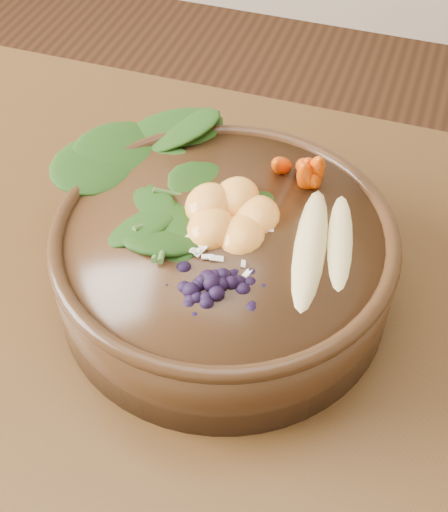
{
  "coord_description": "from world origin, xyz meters",
  "views": [
    {
      "loc": [
        0.3,
        -0.25,
        1.25
      ],
      "look_at": [
        0.17,
        0.14,
        0.8
      ],
      "focal_mm": 50.0,
      "sensor_mm": 36.0,
      "label": 1
    }
  ],
  "objects_px": {
    "kale_heap": "(188,159)",
    "blueberry_pile": "(211,269)",
    "banana_halves": "(327,232)",
    "stoneware_bowl": "(224,264)",
    "mandarin_cluster": "(231,204)",
    "carrot_cluster": "(303,144)",
    "dining_table": "(3,423)"
  },
  "relations": [
    {
      "from": "dining_table",
      "to": "kale_heap",
      "type": "xyz_separation_m",
      "value": [
        0.12,
        0.2,
        0.19
      ]
    },
    {
      "from": "stoneware_bowl",
      "to": "carrot_cluster",
      "type": "bearing_deg",
      "value": 62.9
    },
    {
      "from": "dining_table",
      "to": "kale_heap",
      "type": "relative_size",
      "value": 8.41
    },
    {
      "from": "stoneware_bowl",
      "to": "carrot_cluster",
      "type": "xyz_separation_m",
      "value": [
        0.04,
        0.08,
        0.08
      ]
    },
    {
      "from": "banana_halves",
      "to": "blueberry_pile",
      "type": "relative_size",
      "value": 1.25
    },
    {
      "from": "kale_heap",
      "to": "mandarin_cluster",
      "type": "relative_size",
      "value": 2.07
    },
    {
      "from": "carrot_cluster",
      "to": "dining_table",
      "type": "bearing_deg",
      "value": -139.94
    },
    {
      "from": "mandarin_cluster",
      "to": "blueberry_pile",
      "type": "distance_m",
      "value": 0.08
    },
    {
      "from": "banana_halves",
      "to": "mandarin_cluster",
      "type": "bearing_deg",
      "value": 170.25
    },
    {
      "from": "dining_table",
      "to": "stoneware_bowl",
      "type": "xyz_separation_m",
      "value": [
        0.17,
        0.14,
        0.13
      ]
    },
    {
      "from": "dining_table",
      "to": "blueberry_pile",
      "type": "relative_size",
      "value": 11.92
    },
    {
      "from": "dining_table",
      "to": "blueberry_pile",
      "type": "bearing_deg",
      "value": 24.53
    },
    {
      "from": "carrot_cluster",
      "to": "blueberry_pile",
      "type": "distance_m",
      "value": 0.15
    },
    {
      "from": "banana_halves",
      "to": "carrot_cluster",
      "type": "bearing_deg",
      "value": 113.06
    },
    {
      "from": "stoneware_bowl",
      "to": "blueberry_pile",
      "type": "height_order",
      "value": "blueberry_pile"
    },
    {
      "from": "dining_table",
      "to": "stoneware_bowl",
      "type": "distance_m",
      "value": 0.26
    },
    {
      "from": "stoneware_bowl",
      "to": "mandarin_cluster",
      "type": "bearing_deg",
      "value": 90.25
    },
    {
      "from": "banana_halves",
      "to": "kale_heap",
      "type": "bearing_deg",
      "value": 156.45
    },
    {
      "from": "carrot_cluster",
      "to": "banana_halves",
      "type": "bearing_deg",
      "value": -66.94
    },
    {
      "from": "carrot_cluster",
      "to": "mandarin_cluster",
      "type": "distance_m",
      "value": 0.08
    },
    {
      "from": "carrot_cluster",
      "to": "banana_halves",
      "type": "relative_size",
      "value": 0.48
    },
    {
      "from": "banana_halves",
      "to": "mandarin_cluster",
      "type": "xyz_separation_m",
      "value": [
        -0.08,
        0.0,
        0.0
      ]
    },
    {
      "from": "kale_heap",
      "to": "banana_halves",
      "type": "bearing_deg",
      "value": -16.96
    },
    {
      "from": "stoneware_bowl",
      "to": "kale_heap",
      "type": "relative_size",
      "value": 1.53
    },
    {
      "from": "mandarin_cluster",
      "to": "blueberry_pile",
      "type": "bearing_deg",
      "value": -82.68
    },
    {
      "from": "dining_table",
      "to": "banana_halves",
      "type": "xyz_separation_m",
      "value": [
        0.25,
        0.15,
        0.19
      ]
    },
    {
      "from": "stoneware_bowl",
      "to": "carrot_cluster",
      "type": "height_order",
      "value": "carrot_cluster"
    },
    {
      "from": "kale_heap",
      "to": "blueberry_pile",
      "type": "relative_size",
      "value": 1.42
    },
    {
      "from": "dining_table",
      "to": "kale_heap",
      "type": "height_order",
      "value": "kale_heap"
    },
    {
      "from": "dining_table",
      "to": "blueberry_pile",
      "type": "xyz_separation_m",
      "value": [
        0.18,
        0.08,
        0.19
      ]
    },
    {
      "from": "kale_heap",
      "to": "blueberry_pile",
      "type": "distance_m",
      "value": 0.13
    },
    {
      "from": "blueberry_pile",
      "to": "dining_table",
      "type": "bearing_deg",
      "value": -155.47
    }
  ]
}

